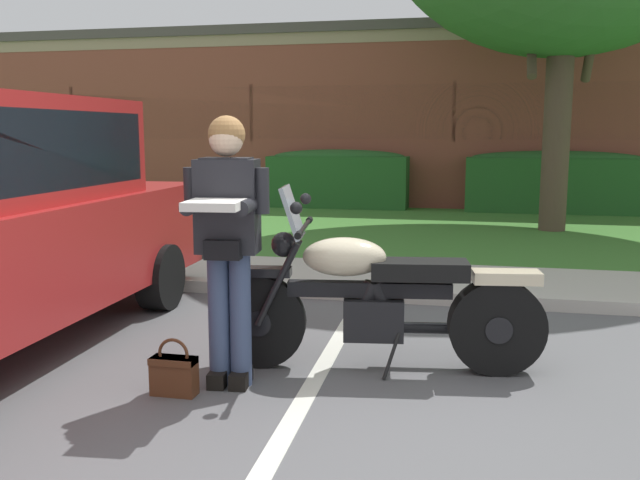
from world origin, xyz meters
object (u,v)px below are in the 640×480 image
(rider_person, at_px, (227,230))
(brick_building, at_px, (461,120))
(hedge_left, at_px, (338,178))
(motorcycle, at_px, (389,300))
(handbag, at_px, (174,372))
(hedge_center_left, at_px, (555,181))

(rider_person, xyz_separation_m, brick_building, (1.02, 16.03, 0.91))
(brick_building, bearing_deg, hedge_left, -110.96)
(motorcycle, xyz_separation_m, brick_building, (0.07, 15.52, 1.43))
(motorcycle, relative_size, rider_person, 1.31)
(rider_person, height_order, handbag, rider_person)
(hedge_left, height_order, brick_building, brick_building)
(hedge_center_left, relative_size, brick_building, 0.13)
(rider_person, height_order, hedge_left, rider_person)
(motorcycle, xyz_separation_m, handbag, (-1.23, -0.74, -0.34))
(motorcycle, height_order, rider_person, rider_person)
(motorcycle, distance_m, handbag, 1.48)
(rider_person, distance_m, handbag, 0.94)
(handbag, distance_m, brick_building, 16.41)
(handbag, height_order, brick_building, brick_building)
(hedge_center_left, bearing_deg, rider_person, -106.53)
(hedge_center_left, bearing_deg, motorcycle, -102.03)
(hedge_left, relative_size, brick_building, 0.11)
(brick_building, bearing_deg, rider_person, -93.63)
(handbag, bearing_deg, brick_building, 85.44)
(rider_person, relative_size, hedge_center_left, 0.51)
(rider_person, xyz_separation_m, hedge_center_left, (2.98, 10.05, -0.36))
(handbag, bearing_deg, hedge_center_left, 72.40)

